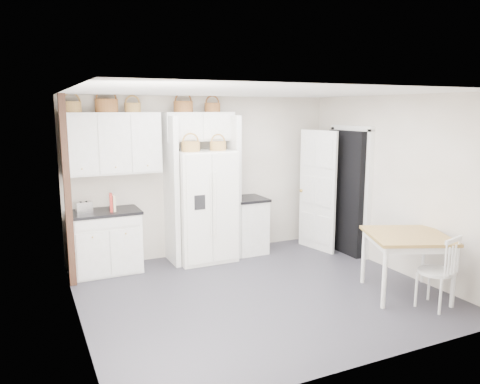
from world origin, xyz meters
TOP-DOWN VIEW (x-y plane):
  - floor at (0.00, 0.00)m, footprint 4.50×4.50m
  - ceiling at (0.00, 0.00)m, footprint 4.50×4.50m
  - wall_back at (0.00, 2.00)m, footprint 4.50×0.00m
  - wall_left at (-2.25, 0.00)m, footprint 0.00×4.00m
  - wall_right at (2.25, 0.00)m, footprint 0.00×4.00m
  - refrigerator at (-0.15, 1.65)m, footprint 0.91×0.73m
  - base_cab_left at (-1.68, 1.70)m, footprint 0.96×0.61m
  - base_cab_right at (0.66, 1.70)m, footprint 0.51×0.61m
  - dining_table at (1.70, -0.85)m, footprint 1.28×1.28m
  - windsor_chair at (1.72, -1.31)m, footprint 0.54×0.51m
  - counter_left at (-1.68, 1.70)m, footprint 1.00×0.65m
  - counter_right at (0.66, 1.70)m, footprint 0.55×0.65m
  - toaster at (-1.96, 1.71)m, footprint 0.24×0.15m
  - cookbook_red at (-1.59, 1.62)m, footprint 0.06×0.18m
  - cookbook_cream at (-1.56, 1.62)m, footprint 0.04×0.16m
  - basket_upper_a at (-2.03, 1.83)m, footprint 0.27×0.27m
  - basket_upper_b at (-1.56, 1.83)m, footprint 0.33×0.33m
  - basket_upper_c at (-1.18, 1.83)m, footprint 0.24×0.24m
  - basket_bridge_a at (-0.39, 1.83)m, footprint 0.30×0.30m
  - basket_bridge_b at (0.09, 1.83)m, footprint 0.25×0.25m
  - basket_fridge_a at (-0.39, 1.55)m, footprint 0.28×0.28m
  - basket_fridge_b at (0.06, 1.55)m, footprint 0.26×0.26m
  - upper_cabinet at (-1.50, 1.83)m, footprint 1.40×0.34m
  - bridge_cabinet at (-0.15, 1.83)m, footprint 1.12×0.34m
  - fridge_panel_left at (-0.66, 1.70)m, footprint 0.08×0.60m
  - fridge_panel_right at (0.36, 1.70)m, footprint 0.08×0.60m
  - trim_post at (-2.20, 1.35)m, footprint 0.09×0.09m
  - doorway_void at (2.16, 1.00)m, footprint 0.18×0.85m
  - door_slab at (1.80, 1.33)m, footprint 0.21×0.79m

SIDE VIEW (x-z plane):
  - floor at x=0.00m, z-range 0.00..0.00m
  - dining_table at x=1.70m, z-range 0.00..0.81m
  - base_cab_left at x=-1.68m, z-range 0.00..0.89m
  - base_cab_right at x=0.66m, z-range 0.00..0.90m
  - windsor_chair at x=1.72m, z-range 0.00..0.91m
  - refrigerator at x=-0.15m, z-range 0.00..1.76m
  - counter_left at x=-1.68m, z-range 0.89..0.93m
  - counter_right at x=0.66m, z-range 0.90..0.94m
  - toaster at x=-1.96m, z-range 0.93..1.08m
  - doorway_void at x=2.16m, z-range 0.00..2.05m
  - door_slab at x=1.80m, z-range 0.00..2.05m
  - cookbook_cream at x=-1.56m, z-range 0.93..1.17m
  - cookbook_red at x=-1.59m, z-range 0.93..1.19m
  - fridge_panel_left at x=-0.66m, z-range 0.00..2.30m
  - fridge_panel_right at x=0.36m, z-range 0.00..2.30m
  - wall_back at x=0.00m, z-range -0.95..3.55m
  - wall_left at x=-2.25m, z-range -0.70..3.30m
  - wall_right at x=2.25m, z-range -0.70..3.30m
  - trim_post at x=-2.20m, z-range 0.00..2.60m
  - basket_fridge_b at x=0.06m, z-range 1.76..1.90m
  - basket_fridge_a at x=-0.39m, z-range 1.76..1.91m
  - upper_cabinet at x=-1.50m, z-range 1.45..2.35m
  - bridge_cabinet at x=-0.15m, z-range 1.90..2.35m
  - basket_upper_c at x=-1.18m, z-range 2.35..2.49m
  - basket_bridge_b at x=0.09m, z-range 2.35..2.50m
  - basket_upper_a at x=-2.03m, z-range 2.35..2.50m
  - basket_bridge_a at x=-0.39m, z-range 2.35..2.52m
  - basket_upper_b at x=-1.56m, z-range 2.35..2.54m
  - ceiling at x=0.00m, z-range 2.60..2.60m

